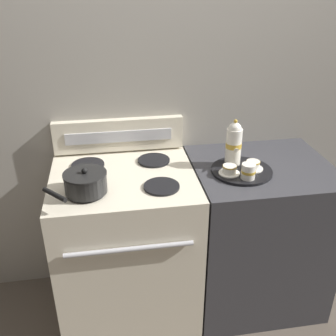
# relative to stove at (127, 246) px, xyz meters

# --- Properties ---
(ground_plane) EXTENTS (6.00, 6.00, 0.00)m
(ground_plane) POSITION_rel_stove_xyz_m (0.38, 0.00, -0.46)
(ground_plane) COLOR brown
(wall_back) EXTENTS (6.00, 0.05, 2.20)m
(wall_back) POSITION_rel_stove_xyz_m (0.38, 0.35, 0.64)
(wall_back) COLOR #9E998E
(wall_back) RESTS_ON ground
(stove) EXTENTS (0.75, 0.69, 0.92)m
(stove) POSITION_rel_stove_xyz_m (0.00, 0.00, 0.00)
(stove) COLOR beige
(stove) RESTS_ON ground
(control_panel) EXTENTS (0.74, 0.05, 0.19)m
(control_panel) POSITION_rel_stove_xyz_m (0.00, 0.31, 0.56)
(control_panel) COLOR beige
(control_panel) RESTS_ON stove
(side_counter) EXTENTS (0.75, 0.66, 0.91)m
(side_counter) POSITION_rel_stove_xyz_m (0.76, 0.00, -0.00)
(side_counter) COLOR #38383D
(side_counter) RESTS_ON ground
(saucepan) EXTENTS (0.29, 0.28, 0.12)m
(saucepan) POSITION_rel_stove_xyz_m (-0.18, -0.15, 0.52)
(saucepan) COLOR black
(saucepan) RESTS_ON stove
(serving_tray) EXTENTS (0.32, 0.32, 0.01)m
(serving_tray) POSITION_rel_stove_xyz_m (0.62, -0.05, 0.46)
(serving_tray) COLOR black
(serving_tray) RESTS_ON side_counter
(teapot) EXTENTS (0.09, 0.14, 0.25)m
(teapot) POSITION_rel_stove_xyz_m (0.59, 0.02, 0.59)
(teapot) COLOR white
(teapot) RESTS_ON serving_tray
(teacup_left) EXTENTS (0.11, 0.11, 0.05)m
(teacup_left) POSITION_rel_stove_xyz_m (0.68, -0.06, 0.49)
(teacup_left) COLOR white
(teacup_left) RESTS_ON serving_tray
(teacup_right) EXTENTS (0.11, 0.11, 0.05)m
(teacup_right) POSITION_rel_stove_xyz_m (0.54, -0.09, 0.49)
(teacup_right) COLOR white
(teacup_right) RESTS_ON serving_tray
(creamer_jug) EXTENTS (0.07, 0.07, 0.08)m
(creamer_jug) POSITION_rel_stove_xyz_m (0.62, -0.15, 0.51)
(creamer_jug) COLOR white
(creamer_jug) RESTS_ON serving_tray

